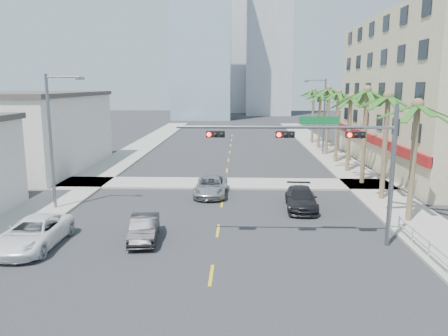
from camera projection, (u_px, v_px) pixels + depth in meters
name	position (u px, v px, depth m)	size (l,w,h in m)	color
ground	(204.00, 324.00, 15.39)	(260.00, 260.00, 0.00)	#262628
sidewalk_right	(375.00, 190.00, 34.59)	(4.00, 120.00, 0.15)	gray
sidewalk_left	(77.00, 188.00, 35.43)	(4.00, 120.00, 0.15)	gray
sidewalk_cross	(225.00, 183.00, 36.98)	(80.00, 4.00, 0.15)	gray
building_left_far	(29.00, 133.00, 42.88)	(11.00, 18.00, 7.20)	beige
tower_far_left	(202.00, 18.00, 104.42)	(14.00, 14.00, 48.00)	#99B2C6
tower_far_right	(269.00, 3.00, 117.42)	(12.00, 12.00, 60.00)	#ADADB2
tower_far_center	(226.00, 43.00, 134.25)	(16.00, 16.00, 42.00)	#ADADB2
traffic_signal_mast	(330.00, 150.00, 22.05)	(11.12, 0.54, 7.20)	slate
palm_tree_0	(418.00, 106.00, 25.44)	(4.80, 4.80, 7.80)	brown
palm_tree_1	(388.00, 97.00, 30.48)	(4.80, 4.80, 8.16)	brown
palm_tree_2	(367.00, 91.00, 35.52)	(4.80, 4.80, 8.52)	brown
palm_tree_3	(351.00, 98.00, 40.75)	(4.80, 4.80, 7.80)	brown
palm_tree_4	(339.00, 93.00, 45.79)	(4.80, 4.80, 8.16)	brown
palm_tree_5	(329.00, 89.00, 50.83)	(4.80, 4.80, 8.52)	brown
palm_tree_6	(320.00, 94.00, 56.06)	(4.80, 4.80, 7.80)	brown
palm_tree_7	(314.00, 91.00, 61.10)	(4.80, 4.80, 8.16)	brown
streetlight_left	(53.00, 135.00, 28.57)	(2.55, 0.25, 9.00)	slate
streetlight_right	(323.00, 113.00, 51.36)	(2.55, 0.25, 9.00)	slate
guardrail	(429.00, 247.00, 20.80)	(0.08, 8.08, 1.00)	silver
car_parked_far	(33.00, 233.00, 22.52)	(2.51, 5.45, 1.51)	white
car_lane_left	(144.00, 228.00, 23.57)	(1.41, 4.05, 1.33)	black
car_lane_center	(211.00, 186.00, 33.19)	(2.33, 5.04, 1.40)	#AFB0B4
car_lane_right	(301.00, 199.00, 29.53)	(2.00, 4.92, 1.43)	black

